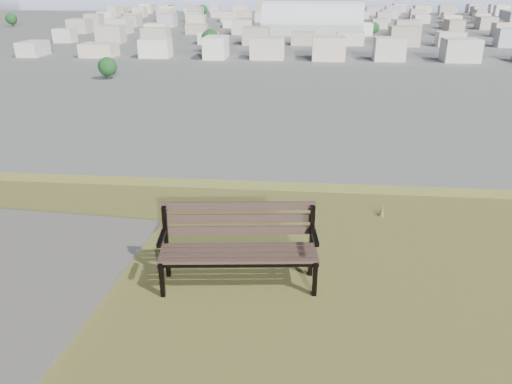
# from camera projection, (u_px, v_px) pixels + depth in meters

# --- Properties ---
(park_bench) EXTENTS (1.76, 0.73, 0.89)m
(park_bench) POSITION_uv_depth(u_px,v_px,m) (239.00, 242.00, 5.48)
(park_bench) COLOR #443027
(park_bench) RESTS_ON hilltop_mesa
(grass_tufts) EXTENTS (12.49, 7.38, 0.28)m
(grass_tufts) POSITION_uv_depth(u_px,v_px,m) (130.00, 380.00, 4.10)
(grass_tufts) COLOR brown
(grass_tufts) RESTS_ON hilltop_mesa
(arena) EXTENTS (59.00, 28.73, 24.16)m
(arena) POSITION_uv_depth(u_px,v_px,m) (313.00, 24.00, 288.25)
(arena) COLOR #B3B4AF
(arena) RESTS_ON ground
(city_blocks) EXTENTS (395.00, 361.00, 7.00)m
(city_blocks) POSITION_uv_depth(u_px,v_px,m) (304.00, 18.00, 374.79)
(city_blocks) COLOR beige
(city_blocks) RESTS_ON ground
(city_trees) EXTENTS (406.52, 387.20, 9.98)m
(city_trees) POSITION_uv_depth(u_px,v_px,m) (261.00, 23.00, 307.34)
(city_trees) COLOR #37281B
(city_trees) RESTS_ON ground
(bay_water) EXTENTS (2400.00, 700.00, 0.12)m
(bay_water) POSITION_uv_depth(u_px,v_px,m) (306.00, 1.00, 840.01)
(bay_water) COLOR #8696AA
(bay_water) RESTS_ON ground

